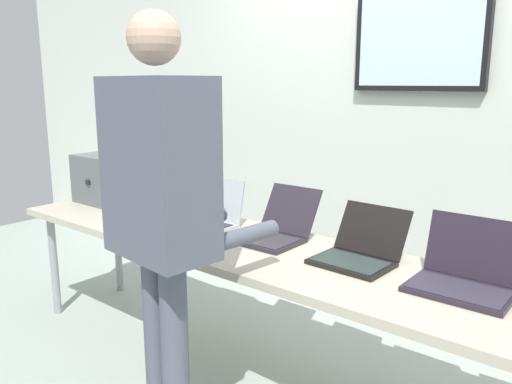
{
  "coord_description": "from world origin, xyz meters",
  "views": [
    {
      "loc": [
        1.51,
        -1.86,
        1.51
      ],
      "look_at": [
        0.0,
        -0.04,
        1.01
      ],
      "focal_mm": 35.95,
      "sensor_mm": 36.0,
      "label": 1
    }
  ],
  "objects_px": {
    "laptop_station_3": "(359,250)",
    "person": "(162,199)",
    "laptop_station_0": "(155,204)",
    "laptop_station_4": "(465,274)",
    "equipment_box": "(109,179)",
    "laptop_station_2": "(277,229)",
    "workbench": "(261,256)",
    "laptop_station_1": "(209,215)"
  },
  "relations": [
    {
      "from": "laptop_station_0",
      "to": "laptop_station_4",
      "type": "distance_m",
      "value": 1.86
    },
    {
      "from": "laptop_station_4",
      "to": "person",
      "type": "distance_m",
      "value": 1.21
    },
    {
      "from": "laptop_station_3",
      "to": "person",
      "type": "xyz_separation_m",
      "value": [
        -0.46,
        -0.74,
        0.3
      ]
    },
    {
      "from": "laptop_station_4",
      "to": "person",
      "type": "bearing_deg",
      "value": -141.92
    },
    {
      "from": "equipment_box",
      "to": "laptop_station_4",
      "type": "xyz_separation_m",
      "value": [
        2.32,
        0.0,
        -0.1
      ]
    },
    {
      "from": "laptop_station_3",
      "to": "laptop_station_0",
      "type": "bearing_deg",
      "value": -179.12
    },
    {
      "from": "equipment_box",
      "to": "person",
      "type": "distance_m",
      "value": 1.59
    },
    {
      "from": "laptop_station_1",
      "to": "equipment_box",
      "type": "bearing_deg",
      "value": -179.11
    },
    {
      "from": "laptop_station_0",
      "to": "laptop_station_2",
      "type": "height_order",
      "value": "laptop_station_2"
    },
    {
      "from": "equipment_box",
      "to": "laptop_station_1",
      "type": "distance_m",
      "value": 0.93
    },
    {
      "from": "laptop_station_0",
      "to": "laptop_station_3",
      "type": "distance_m",
      "value": 1.39
    },
    {
      "from": "laptop_station_1",
      "to": "workbench",
      "type": "bearing_deg",
      "value": -13.6
    },
    {
      "from": "laptop_station_0",
      "to": "person",
      "type": "relative_size",
      "value": 0.19
    },
    {
      "from": "laptop_station_3",
      "to": "person",
      "type": "bearing_deg",
      "value": -121.59
    },
    {
      "from": "laptop_station_2",
      "to": "laptop_station_4",
      "type": "height_order",
      "value": "laptop_station_4"
    },
    {
      "from": "workbench",
      "to": "laptop_station_1",
      "type": "relative_size",
      "value": 9.81
    },
    {
      "from": "laptop_station_1",
      "to": "laptop_station_4",
      "type": "xyz_separation_m",
      "value": [
        1.4,
        -0.01,
        0.0
      ]
    },
    {
      "from": "laptop_station_1",
      "to": "person",
      "type": "relative_size",
      "value": 0.19
    },
    {
      "from": "workbench",
      "to": "laptop_station_2",
      "type": "height_order",
      "value": "laptop_station_2"
    },
    {
      "from": "equipment_box",
      "to": "laptop_station_1",
      "type": "height_order",
      "value": "equipment_box"
    },
    {
      "from": "laptop_station_2",
      "to": "person",
      "type": "relative_size",
      "value": 0.23
    },
    {
      "from": "laptop_station_3",
      "to": "laptop_station_4",
      "type": "xyz_separation_m",
      "value": [
        0.47,
        -0.02,
        0.01
      ]
    },
    {
      "from": "workbench",
      "to": "laptop_station_3",
      "type": "relative_size",
      "value": 8.83
    },
    {
      "from": "workbench",
      "to": "person",
      "type": "bearing_deg",
      "value": -88.56
    },
    {
      "from": "person",
      "to": "workbench",
      "type": "bearing_deg",
      "value": 91.44
    },
    {
      "from": "laptop_station_2",
      "to": "laptop_station_4",
      "type": "relative_size",
      "value": 1.06
    },
    {
      "from": "equipment_box",
      "to": "laptop_station_0",
      "type": "height_order",
      "value": "equipment_box"
    },
    {
      "from": "laptop_station_1",
      "to": "laptop_station_3",
      "type": "bearing_deg",
      "value": 0.43
    },
    {
      "from": "laptop_station_0",
      "to": "laptop_station_2",
      "type": "bearing_deg",
      "value": 3.06
    },
    {
      "from": "person",
      "to": "laptop_station_0",
      "type": "bearing_deg",
      "value": 142.44
    },
    {
      "from": "workbench",
      "to": "equipment_box",
      "type": "xyz_separation_m",
      "value": [
        -1.38,
        0.1,
        0.2
      ]
    },
    {
      "from": "laptop_station_1",
      "to": "person",
      "type": "height_order",
      "value": "person"
    },
    {
      "from": "laptop_station_3",
      "to": "laptop_station_2",
      "type": "bearing_deg",
      "value": 176.83
    },
    {
      "from": "person",
      "to": "laptop_station_4",
      "type": "bearing_deg",
      "value": 38.08
    },
    {
      "from": "laptop_station_4",
      "to": "person",
      "type": "height_order",
      "value": "person"
    },
    {
      "from": "equipment_box",
      "to": "workbench",
      "type": "bearing_deg",
      "value": -4.04
    },
    {
      "from": "laptop_station_1",
      "to": "laptop_station_2",
      "type": "distance_m",
      "value": 0.45
    },
    {
      "from": "laptop_station_2",
      "to": "laptop_station_4",
      "type": "distance_m",
      "value": 0.96
    },
    {
      "from": "laptop_station_3",
      "to": "laptop_station_4",
      "type": "bearing_deg",
      "value": -2.07
    },
    {
      "from": "equipment_box",
      "to": "laptop_station_2",
      "type": "distance_m",
      "value": 1.37
    },
    {
      "from": "workbench",
      "to": "laptop_station_3",
      "type": "bearing_deg",
      "value": 14.19
    },
    {
      "from": "laptop_station_0",
      "to": "laptop_station_2",
      "type": "distance_m",
      "value": 0.91
    }
  ]
}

